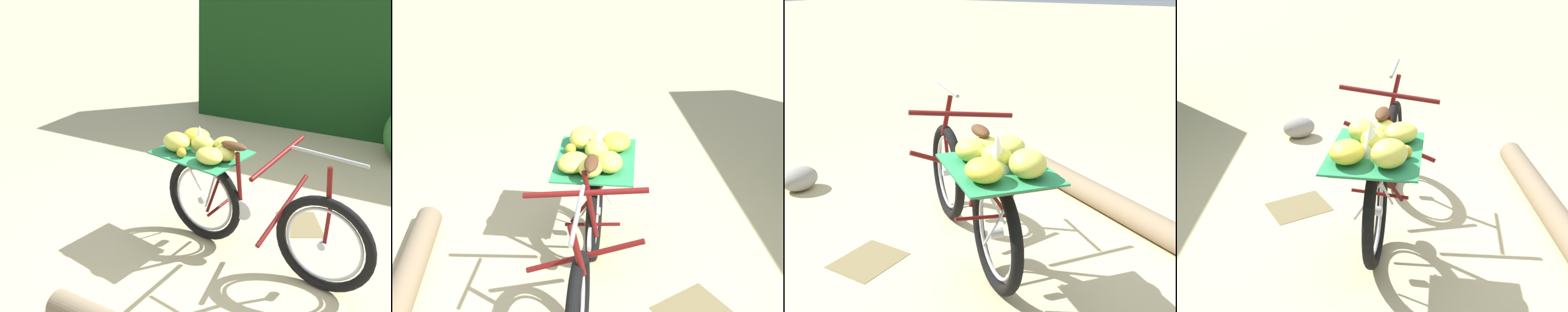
# 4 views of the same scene
# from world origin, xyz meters

# --- Properties ---
(ground_plane) EXTENTS (60.00, 60.00, 0.00)m
(ground_plane) POSITION_xyz_m (0.00, 0.00, 0.00)
(ground_plane) COLOR #C6B284
(bicycle) EXTENTS (1.34, 1.58, 1.03)m
(bicycle) POSITION_xyz_m (0.08, -0.08, 0.53)
(bicycle) COLOR black
(bicycle) RESTS_ON ground_plane
(fallen_log) EXTENTS (1.08, 1.73, 0.20)m
(fallen_log) POSITION_xyz_m (1.25, -0.52, 0.10)
(fallen_log) COLOR #7F6B51
(fallen_log) RESTS_ON ground_plane
(path_stone) EXTENTS (0.34, 0.28, 0.21)m
(path_stone) POSITION_xyz_m (0.22, 1.87, 0.10)
(path_stone) COLOR gray
(path_stone) RESTS_ON ground_plane
(leaf_litter_patch) EXTENTS (0.44, 0.36, 0.01)m
(leaf_litter_patch) POSITION_xyz_m (-0.33, 0.51, 0.00)
(leaf_litter_patch) COLOR olive
(leaf_litter_patch) RESTS_ON ground_plane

